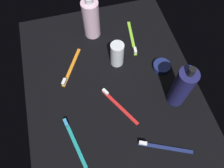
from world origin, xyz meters
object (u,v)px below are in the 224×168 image
lotion_bottle (182,87)px  toothbrush_red (118,104)px  toothbrush_navy (162,147)px  toothbrush_lime (132,39)px  toothbrush_teal (74,140)px  cream_tin_left (162,66)px  deodorant_stick (117,54)px  bodywash_bottle (91,19)px  toothbrush_orange (70,69)px

lotion_bottle → toothbrush_red: size_ratio=1.27×
toothbrush_red → toothbrush_navy: same height
toothbrush_red → toothbrush_lime: same height
toothbrush_lime → toothbrush_navy: size_ratio=1.06×
toothbrush_teal → toothbrush_navy: 29.37cm
toothbrush_teal → cream_tin_left: (19.58, -38.62, 0.33)cm
deodorant_stick → toothbrush_lime: deodorant_stick is taller
bodywash_bottle → toothbrush_red: 35.97cm
toothbrush_red → toothbrush_navy: 20.89cm
bodywash_bottle → toothbrush_orange: (-15.88, 12.38, -8.02)cm
lotion_bottle → toothbrush_teal: lotion_bottle is taller
bodywash_bottle → toothbrush_navy: bearing=-167.7°
deodorant_stick → toothbrush_red: (-18.03, 4.65, -4.77)cm
toothbrush_orange → toothbrush_red: (-19.15, -13.89, 0.00)cm
toothbrush_red → deodorant_stick: bearing=-14.5°
lotion_bottle → toothbrush_teal: 39.98cm
toothbrush_orange → lotion_bottle: bearing=-122.2°
toothbrush_orange → toothbrush_lime: bearing=-74.3°
toothbrush_orange → toothbrush_navy: same height
bodywash_bottle → toothbrush_navy: (-53.29, -11.65, -8.02)cm
toothbrush_lime → cream_tin_left: (-15.90, -7.14, 0.33)cm
lotion_bottle → cream_tin_left: (13.95, 0.04, -8.17)cm
deodorant_stick → cream_tin_left: 18.36cm
bodywash_bottle → toothbrush_lime: 19.16cm
bodywash_bottle → toothbrush_navy: size_ratio=1.12×
bodywash_bottle → toothbrush_teal: 47.09cm
lotion_bottle → toothbrush_lime: 31.85cm
toothbrush_red → toothbrush_teal: same height
lotion_bottle → toothbrush_red: (2.88, 21.09, -8.50)cm
toothbrush_teal → toothbrush_lime: 47.43cm
lotion_bottle → bodywash_bottle: lotion_bottle is taller
lotion_bottle → toothbrush_lime: bearing=13.5°
toothbrush_orange → deodorant_stick: bearing=-93.5°
toothbrush_navy → bodywash_bottle: bearing=12.3°
toothbrush_teal → toothbrush_lime: bearing=-41.6°
bodywash_bottle → toothbrush_navy: bodywash_bottle is taller
toothbrush_red → cream_tin_left: size_ratio=2.38×
lotion_bottle → toothbrush_red: 22.92cm
bodywash_bottle → toothbrush_red: bearing=-177.5°
toothbrush_red → toothbrush_teal: (-8.50, 17.57, 0.00)cm
toothbrush_teal → deodorant_stick: bearing=-39.9°
lotion_bottle → cream_tin_left: lotion_bottle is taller
deodorant_stick → toothbrush_lime: bearing=-46.0°
bodywash_bottle → toothbrush_teal: bodywash_bottle is taller
deodorant_stick → toothbrush_red: bearing=165.5°
toothbrush_red → toothbrush_lime: size_ratio=0.91×
toothbrush_red → lotion_bottle: bearing=-97.8°
lotion_bottle → deodorant_stick: bearing=38.2°
deodorant_stick → cream_tin_left: (-6.95, -16.40, -4.45)cm
toothbrush_orange → bodywash_bottle: bearing=-37.9°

